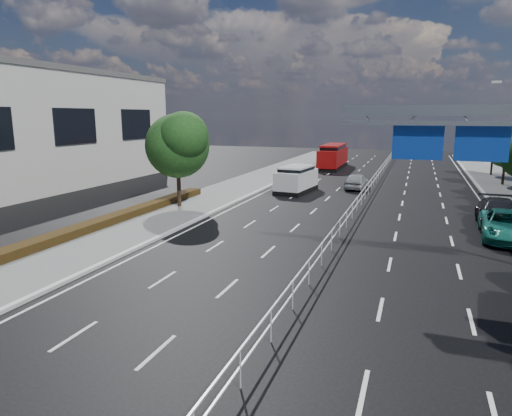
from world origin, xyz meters
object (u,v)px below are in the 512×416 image
(overhead_gantry, at_px, (504,137))
(white_minivan, at_px, (296,179))
(parked_car_dark, at_px, (499,214))
(red_bus, at_px, (333,156))
(near_car_dark, at_px, (328,159))
(parked_car_teal, at_px, (507,226))
(near_car_silver, at_px, (357,181))

(overhead_gantry, distance_m, white_minivan, 21.86)
(parked_car_dark, bearing_deg, red_bus, 119.74)
(white_minivan, bearing_deg, near_car_dark, 99.69)
(white_minivan, bearing_deg, parked_car_dark, -24.11)
(parked_car_teal, relative_size, parked_car_dark, 0.97)
(overhead_gantry, xyz_separation_m, near_car_dark, (-14.00, 38.74, -4.78))
(overhead_gantry, xyz_separation_m, near_car_silver, (-8.02, 20.61, -4.89))
(near_car_dark, bearing_deg, white_minivan, 94.68)
(parked_car_teal, distance_m, parked_car_dark, 2.71)
(white_minivan, xyz_separation_m, red_bus, (-0.24, 18.88, 0.43))
(near_car_dark, distance_m, parked_car_dark, 33.61)
(white_minivan, relative_size, red_bus, 0.54)
(red_bus, height_order, parked_car_teal, red_bus)
(near_car_silver, bearing_deg, red_bus, -69.64)
(near_car_silver, distance_m, near_car_dark, 19.09)
(overhead_gantry, relative_size, near_car_dark, 2.04)
(red_bus, xyz_separation_m, parked_car_teal, (14.46, -29.87, -0.77))
(red_bus, relative_size, parked_car_dark, 1.76)
(overhead_gantry, bearing_deg, white_minivan, 126.30)
(red_bus, bearing_deg, near_car_dark, 111.95)
(overhead_gantry, bearing_deg, red_bus, 109.66)
(red_bus, distance_m, parked_car_teal, 33.20)
(white_minivan, relative_size, parked_car_dark, 0.96)
(overhead_gantry, distance_m, parked_car_teal, 8.06)
(near_car_silver, xyz_separation_m, parked_car_dark, (9.58, -11.66, 0.10))
(overhead_gantry, xyz_separation_m, parked_car_teal, (1.56, 6.24, -4.86))
(near_car_dark, xyz_separation_m, parked_car_dark, (15.56, -29.79, -0.02))
(white_minivan, xyz_separation_m, near_car_dark, (-1.34, 21.51, -0.27))
(parked_car_teal, xyz_separation_m, parked_car_dark, (0.00, 2.71, 0.06))
(near_car_dark, bearing_deg, parked_car_teal, 116.70)
(overhead_gantry, bearing_deg, near_car_dark, 109.87)
(white_minivan, relative_size, parked_car_teal, 0.99)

